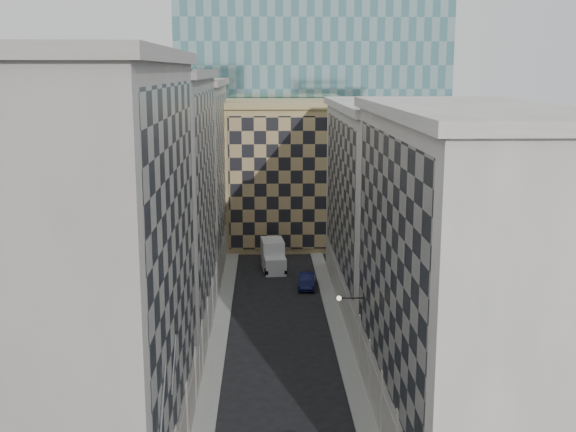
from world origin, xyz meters
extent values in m
cube|color=#999993|center=(-5.25, 30.00, 0.07)|extent=(1.50, 100.00, 0.15)
cube|color=#999993|center=(5.25, 30.00, 0.07)|extent=(1.50, 100.00, 0.15)
cube|color=gray|center=(-11.00, 11.00, 11.50)|extent=(10.00, 22.00, 23.00)
cube|color=gray|center=(-6.12, 11.00, 13.00)|extent=(0.25, 19.36, 18.00)
cube|color=gray|center=(-11.00, 11.00, 23.35)|extent=(10.80, 22.80, 0.70)
cylinder|color=gray|center=(-6.35, 13.75, 2.20)|extent=(0.90, 0.90, 4.40)
cylinder|color=gray|center=(-6.35, 19.25, 2.20)|extent=(0.90, 0.90, 4.40)
cube|color=gray|center=(-11.00, 33.00, 11.00)|extent=(10.00, 22.00, 22.00)
cube|color=gray|center=(-6.12, 33.00, 12.50)|extent=(0.25, 19.36, 17.00)
cube|color=gray|center=(-6.20, 33.00, 1.60)|extent=(0.45, 21.12, 3.20)
cube|color=gray|center=(-11.00, 33.00, 22.35)|extent=(10.80, 22.80, 0.70)
cylinder|color=gray|center=(-6.35, 24.75, 2.20)|extent=(0.90, 0.90, 4.40)
cylinder|color=gray|center=(-6.35, 30.25, 2.20)|extent=(0.90, 0.90, 4.40)
cylinder|color=gray|center=(-6.35, 35.75, 2.20)|extent=(0.90, 0.90, 4.40)
cylinder|color=gray|center=(-6.35, 41.25, 2.20)|extent=(0.90, 0.90, 4.40)
cube|color=gray|center=(-11.00, 55.00, 10.50)|extent=(10.00, 22.00, 21.00)
cube|color=gray|center=(-6.12, 55.00, 12.00)|extent=(0.25, 19.36, 16.00)
cube|color=gray|center=(-6.20, 55.00, 1.60)|extent=(0.45, 21.12, 3.20)
cube|color=gray|center=(-11.00, 55.00, 21.35)|extent=(10.80, 22.80, 0.70)
cylinder|color=gray|center=(-6.35, 46.75, 2.20)|extent=(0.90, 0.90, 4.40)
cylinder|color=gray|center=(-6.35, 52.25, 2.20)|extent=(0.90, 0.90, 4.40)
cylinder|color=gray|center=(-6.35, 57.75, 2.20)|extent=(0.90, 0.90, 4.40)
cylinder|color=gray|center=(-6.35, 63.25, 2.20)|extent=(0.90, 0.90, 4.40)
cube|color=#AFAAA1|center=(11.00, 15.00, 10.00)|extent=(10.00, 26.00, 20.00)
cube|color=gray|center=(6.12, 15.00, 11.50)|extent=(0.25, 22.88, 15.00)
cube|color=#AFAAA1|center=(6.20, 15.00, 1.60)|extent=(0.45, 24.96, 3.20)
cube|color=#AFAAA1|center=(11.00, 15.00, 20.35)|extent=(10.80, 26.80, 0.70)
cylinder|color=#AFAAA1|center=(6.35, 15.00, 2.20)|extent=(0.90, 0.90, 4.40)
cylinder|color=#AFAAA1|center=(6.35, 20.20, 2.20)|extent=(0.90, 0.90, 4.40)
cylinder|color=#AFAAA1|center=(6.35, 25.40, 2.20)|extent=(0.90, 0.90, 4.40)
cube|color=#AFAAA1|center=(11.00, 42.00, 9.50)|extent=(10.00, 28.00, 19.00)
cube|color=gray|center=(6.12, 42.00, 11.00)|extent=(0.25, 24.64, 14.00)
cube|color=#AFAAA1|center=(6.20, 42.00, 1.60)|extent=(0.45, 26.88, 3.20)
cube|color=#AFAAA1|center=(11.00, 42.00, 19.35)|extent=(10.80, 28.80, 0.70)
cube|color=tan|center=(2.00, 68.00, 9.00)|extent=(16.00, 14.00, 18.00)
cube|color=tan|center=(2.00, 60.90, 9.00)|extent=(15.20, 0.25, 16.50)
cube|color=tan|center=(2.00, 68.00, 18.40)|extent=(16.80, 14.80, 0.80)
cube|color=#292520|center=(0.00, 82.00, 14.00)|extent=(6.00, 6.00, 28.00)
cube|color=#292520|center=(0.00, 82.00, 28.70)|extent=(7.00, 7.00, 1.40)
cylinder|color=gray|center=(-5.90, 4.00, 8.00)|extent=(0.10, 2.33, 2.33)
cylinder|color=gray|center=(-5.90, 8.00, 8.00)|extent=(0.10, 2.33, 2.33)
cylinder|color=black|center=(5.10, 24.00, 6.20)|extent=(1.80, 0.08, 0.08)
sphere|color=#FFE5B2|center=(4.20, 24.00, 6.20)|extent=(0.36, 0.36, 0.36)
cube|color=silver|center=(-0.07, 52.19, 0.97)|extent=(2.59, 2.79, 1.94)
cube|color=silver|center=(-0.33, 54.97, 1.67)|extent=(2.82, 4.08, 3.33)
cylinder|color=black|center=(-1.07, 51.23, 0.48)|extent=(0.41, 0.99, 0.97)
cylinder|color=black|center=(1.08, 51.43, 0.48)|extent=(0.41, 0.99, 0.97)
cylinder|color=black|center=(-1.52, 56.16, 0.48)|extent=(0.41, 0.99, 0.97)
cylinder|color=black|center=(0.63, 56.36, 0.48)|extent=(0.41, 0.99, 0.97)
imported|color=#10133D|center=(3.22, 46.84, 0.78)|extent=(2.12, 4.89, 1.57)
camera|label=1|loc=(-1.25, -26.56, 22.65)|focal=45.00mm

